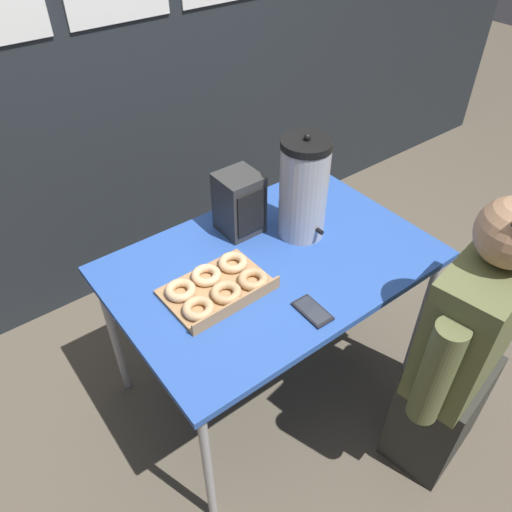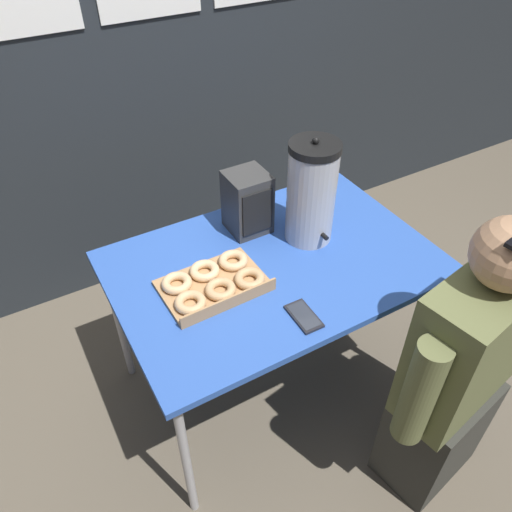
{
  "view_description": "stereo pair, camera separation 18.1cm",
  "coord_description": "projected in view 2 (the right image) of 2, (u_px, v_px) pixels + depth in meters",
  "views": [
    {
      "loc": [
        -0.91,
        -1.09,
        1.98
      ],
      "look_at": [
        -0.08,
        0.0,
        0.8
      ],
      "focal_mm": 35.0,
      "sensor_mm": 36.0,
      "label": 1
    },
    {
      "loc": [
        -0.76,
        -1.19,
        1.98
      ],
      "look_at": [
        -0.08,
        0.0,
        0.8
      ],
      "focal_mm": 35.0,
      "sensor_mm": 36.0,
      "label": 2
    }
  ],
  "objects": [
    {
      "name": "folding_table",
      "position": [
        273.0,
        271.0,
        1.92
      ],
      "size": [
        1.2,
        0.81,
        0.74
      ],
      "color": "#2D56B2",
      "rests_on": "ground"
    },
    {
      "name": "space_heater",
      "position": [
        248.0,
        202.0,
        1.96
      ],
      "size": [
        0.16,
        0.16,
        0.25
      ],
      "color": "#333333",
      "rests_on": "folding_table"
    },
    {
      "name": "back_wall",
      "position": [
        147.0,
        7.0,
        2.18
      ],
      "size": [
        6.0,
        0.11,
        2.77
      ],
      "color": "#23282D",
      "rests_on": "ground"
    },
    {
      "name": "donut_box",
      "position": [
        214.0,
        283.0,
        1.76
      ],
      "size": [
        0.38,
        0.27,
        0.05
      ],
      "rotation": [
        0.0,
        0.0,
        0.02
      ],
      "color": "tan",
      "rests_on": "folding_table"
    },
    {
      "name": "cell_phone",
      "position": [
        304.0,
        316.0,
        1.67
      ],
      "size": [
        0.08,
        0.14,
        0.01
      ],
      "rotation": [
        0.0,
        0.0,
        -0.02
      ],
      "color": "black",
      "rests_on": "folding_table"
    },
    {
      "name": "person_seated",
      "position": [
        457.0,
        377.0,
        1.68
      ],
      "size": [
        0.61,
        0.31,
        1.23
      ],
      "rotation": [
        0.0,
        0.0,
        3.32
      ],
      "color": "#33332D",
      "rests_on": "ground"
    },
    {
      "name": "coffee_urn",
      "position": [
        311.0,
        193.0,
        1.87
      ],
      "size": [
        0.19,
        0.22,
        0.43
      ],
      "color": "#B7B7BC",
      "rests_on": "folding_table"
    },
    {
      "name": "ground_plane",
      "position": [
        270.0,
        378.0,
        2.36
      ],
      "size": [
        12.0,
        12.0,
        0.0
      ],
      "primitive_type": "plane",
      "color": "brown"
    }
  ]
}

